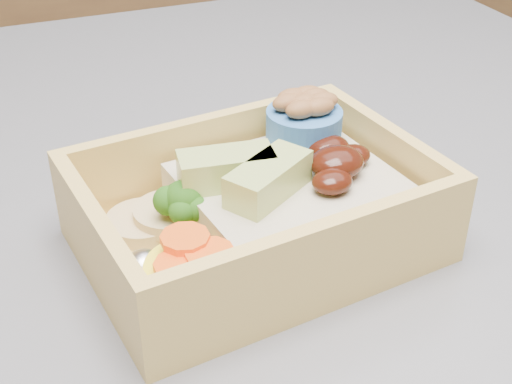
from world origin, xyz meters
name	(u,v)px	position (x,y,z in m)	size (l,w,h in m)	color
bento_box	(264,205)	(0.20, -0.15, 0.95)	(0.22, 0.17, 0.07)	#DDB55B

